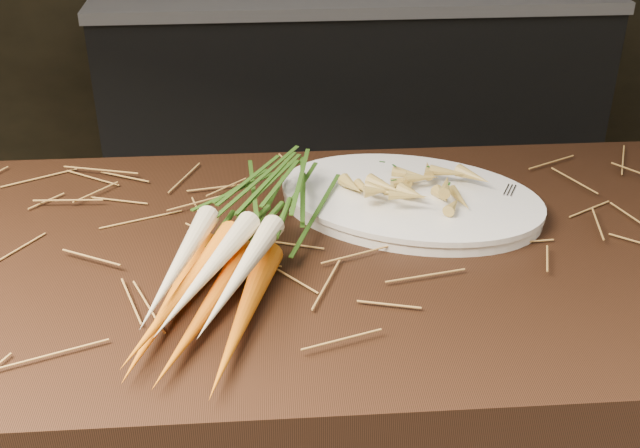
# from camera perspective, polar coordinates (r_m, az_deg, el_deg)

# --- Properties ---
(back_counter) EXTENTS (1.82, 0.62, 0.84)m
(back_counter) POSITION_cam_1_polar(r_m,az_deg,el_deg) (3.11, 2.16, 9.08)
(back_counter) COLOR black
(back_counter) RESTS_ON ground
(straw_bedding) EXTENTS (1.40, 0.60, 0.02)m
(straw_bedding) POSITION_cam_1_polar(r_m,az_deg,el_deg) (1.19, -2.27, -1.59)
(straw_bedding) COLOR #9E6C33
(straw_bedding) RESTS_ON main_counter
(root_veg_bunch) EXTENTS (0.33, 0.58, 0.10)m
(root_veg_bunch) POSITION_cam_1_polar(r_m,az_deg,el_deg) (1.15, -5.12, -0.21)
(root_veg_bunch) COLOR #D55A07
(root_veg_bunch) RESTS_ON main_counter
(serving_platter) EXTENTS (0.50, 0.42, 0.02)m
(serving_platter) POSITION_cam_1_polar(r_m,az_deg,el_deg) (1.31, 6.40, 1.54)
(serving_platter) COLOR white
(serving_platter) RESTS_ON main_counter
(roasted_veg_heap) EXTENTS (0.25, 0.22, 0.05)m
(roasted_veg_heap) POSITION_cam_1_polar(r_m,az_deg,el_deg) (1.29, 6.49, 2.90)
(roasted_veg_heap) COLOR #A48541
(roasted_veg_heap) RESTS_ON serving_platter
(serving_fork) EXTENTS (0.09, 0.15, 0.00)m
(serving_fork) POSITION_cam_1_polar(r_m,az_deg,el_deg) (1.27, 12.88, 0.62)
(serving_fork) COLOR silver
(serving_fork) RESTS_ON serving_platter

